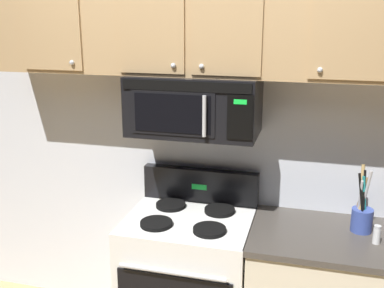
% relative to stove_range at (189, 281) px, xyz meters
% --- Properties ---
extents(back_wall, '(5.20, 0.10, 2.70)m').
position_rel_stove_range_xyz_m(back_wall, '(0.00, 0.37, 0.88)').
color(back_wall, silver).
rests_on(back_wall, ground_plane).
extents(stove_range, '(0.76, 0.69, 1.12)m').
position_rel_stove_range_xyz_m(stove_range, '(0.00, 0.00, 0.00)').
color(stove_range, white).
rests_on(stove_range, ground_plane).
extents(over_range_microwave, '(0.76, 0.43, 0.35)m').
position_rel_stove_range_xyz_m(over_range_microwave, '(-0.00, 0.12, 1.11)').
color(over_range_microwave, black).
extents(upper_cabinets, '(2.50, 0.36, 0.55)m').
position_rel_stove_range_xyz_m(upper_cabinets, '(-0.00, 0.15, 1.56)').
color(upper_cabinets, tan).
extents(utensil_crock_blue, '(0.12, 0.13, 0.38)m').
position_rel_stove_range_xyz_m(utensil_crock_blue, '(0.99, 0.09, 0.53)').
color(utensil_crock_blue, '#384C9E').
rests_on(utensil_crock_blue, counter_segment).
extents(salt_shaker, '(0.04, 0.04, 0.10)m').
position_rel_stove_range_xyz_m(salt_shaker, '(1.06, -0.04, 0.48)').
color(salt_shaker, white).
rests_on(salt_shaker, counter_segment).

